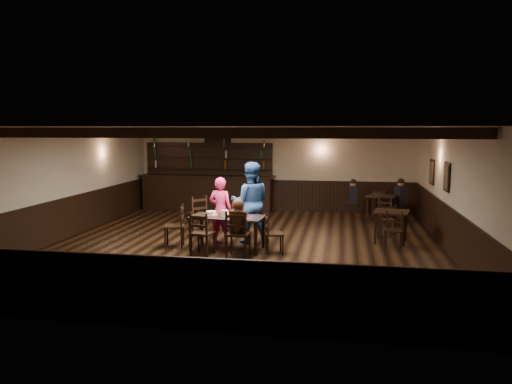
% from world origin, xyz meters
% --- Properties ---
extents(ground, '(10.00, 10.00, 0.00)m').
position_xyz_m(ground, '(0.00, 0.00, 0.00)').
color(ground, black).
rests_on(ground, ground).
extents(room_shell, '(9.02, 10.02, 2.71)m').
position_xyz_m(room_shell, '(0.01, 0.04, 1.75)').
color(room_shell, beige).
rests_on(room_shell, ground).
extents(dining_table, '(1.66, 0.94, 0.75)m').
position_xyz_m(dining_table, '(-0.30, -0.53, 0.67)').
color(dining_table, black).
rests_on(dining_table, ground).
extents(chair_near_left, '(0.51, 0.49, 0.93)m').
position_xyz_m(chair_near_left, '(-0.74, -1.15, 0.55)').
color(chair_near_left, black).
rests_on(chair_near_left, ground).
extents(chair_near_right, '(0.49, 0.47, 1.00)m').
position_xyz_m(chair_near_right, '(0.07, -1.25, 0.58)').
color(chair_near_right, black).
rests_on(chair_near_right, ground).
extents(chair_end_left, '(0.51, 0.53, 0.96)m').
position_xyz_m(chair_end_left, '(-1.45, -0.51, 0.56)').
color(chair_end_left, black).
rests_on(chair_end_left, ground).
extents(chair_end_right, '(0.46, 0.47, 0.84)m').
position_xyz_m(chair_end_right, '(0.69, -0.68, 0.49)').
color(chair_end_right, black).
rests_on(chair_end_right, ground).
extents(chair_far_pushed, '(0.65, 0.65, 1.01)m').
position_xyz_m(chair_far_pushed, '(-1.23, 0.64, 0.59)').
color(chair_far_pushed, black).
rests_on(chair_far_pushed, ground).
extents(woman_pink, '(0.62, 0.46, 1.55)m').
position_xyz_m(woman_pink, '(-0.60, 0.07, 0.78)').
color(woman_pink, '#E82885').
rests_on(woman_pink, ground).
extents(man_blue, '(1.04, 0.87, 1.90)m').
position_xyz_m(man_blue, '(0.07, 0.23, 0.95)').
color(man_blue, navy).
rests_on(man_blue, ground).
extents(seated_person, '(0.33, 0.49, 0.80)m').
position_xyz_m(seated_person, '(0.07, -1.18, 0.82)').
color(seated_person, black).
rests_on(seated_person, ground).
extents(cake, '(0.27, 0.27, 0.09)m').
position_xyz_m(cake, '(-0.69, -0.43, 0.79)').
color(cake, white).
rests_on(cake, dining_table).
extents(plate_stack_a, '(0.16, 0.16, 0.15)m').
position_xyz_m(plate_stack_a, '(-0.34, -0.61, 0.83)').
color(plate_stack_a, white).
rests_on(plate_stack_a, dining_table).
extents(plate_stack_b, '(0.19, 0.19, 0.22)m').
position_xyz_m(plate_stack_b, '(-0.08, -0.54, 0.86)').
color(plate_stack_b, white).
rests_on(plate_stack_b, dining_table).
extents(tea_light, '(0.05, 0.05, 0.06)m').
position_xyz_m(tea_light, '(-0.25, -0.44, 0.78)').
color(tea_light, '#A5A8AD').
rests_on(tea_light, dining_table).
extents(salt_shaker, '(0.03, 0.03, 0.08)m').
position_xyz_m(salt_shaker, '(0.02, -0.61, 0.79)').
color(salt_shaker, silver).
rests_on(salt_shaker, dining_table).
extents(pepper_shaker, '(0.04, 0.04, 0.10)m').
position_xyz_m(pepper_shaker, '(0.15, -0.64, 0.80)').
color(pepper_shaker, '#A5A8AD').
rests_on(pepper_shaker, dining_table).
extents(drink_glass, '(0.07, 0.07, 0.11)m').
position_xyz_m(drink_glass, '(-0.04, -0.42, 0.81)').
color(drink_glass, silver).
rests_on(drink_glass, dining_table).
extents(menu_red, '(0.37, 0.28, 0.00)m').
position_xyz_m(menu_red, '(0.14, -0.72, 0.75)').
color(menu_red, maroon).
rests_on(menu_red, dining_table).
extents(menu_blue, '(0.37, 0.36, 0.00)m').
position_xyz_m(menu_blue, '(0.22, -0.45, 0.75)').
color(menu_blue, '#0D1844').
rests_on(menu_blue, dining_table).
extents(bar_counter, '(4.45, 0.70, 2.20)m').
position_xyz_m(bar_counter, '(-2.20, 4.72, 0.73)').
color(bar_counter, black).
rests_on(bar_counter, ground).
extents(back_table_a, '(0.90, 0.90, 0.75)m').
position_xyz_m(back_table_a, '(3.33, 0.81, 0.65)').
color(back_table_a, black).
rests_on(back_table_a, ground).
extents(back_table_b, '(1.03, 1.03, 0.75)m').
position_xyz_m(back_table_b, '(3.32, 3.61, 0.65)').
color(back_table_b, black).
rests_on(back_table_b, ground).
extents(bg_patron_left, '(0.23, 0.36, 0.72)m').
position_xyz_m(bg_patron_left, '(2.50, 3.86, 0.82)').
color(bg_patron_left, black).
rests_on(bg_patron_left, ground).
extents(bg_patron_right, '(0.34, 0.42, 0.76)m').
position_xyz_m(bg_patron_right, '(3.86, 3.81, 0.85)').
color(bg_patron_right, black).
rests_on(bg_patron_right, ground).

